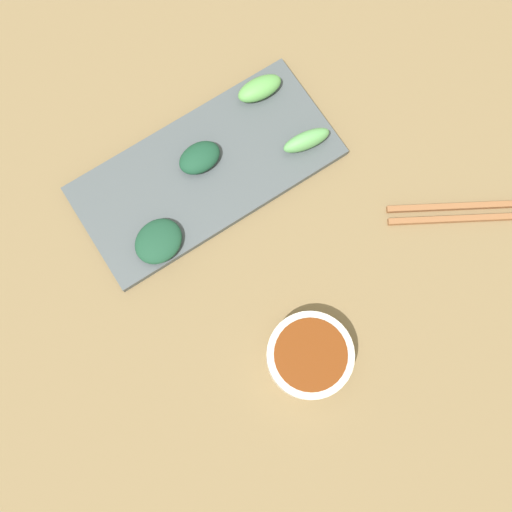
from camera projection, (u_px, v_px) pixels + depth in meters
tabletop at (248, 237)px, 0.83m from camera, size 2.10×2.10×0.02m
sauce_bowl at (309, 356)px, 0.76m from camera, size 0.11×0.11×0.05m
serving_plate at (207, 170)px, 0.83m from camera, size 0.16×0.35×0.01m
broccoli_stalk_0 at (260, 88)px, 0.84m from camera, size 0.04×0.07×0.02m
broccoli_leafy_1 at (200, 157)px, 0.82m from camera, size 0.04×0.06×0.02m
broccoli_stalk_2 at (306, 140)px, 0.82m from camera, size 0.03×0.07×0.03m
broccoli_leafy_3 at (158, 241)px, 0.79m from camera, size 0.07×0.08×0.02m
chopsticks at (474, 212)px, 0.82m from camera, size 0.14×0.21×0.01m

